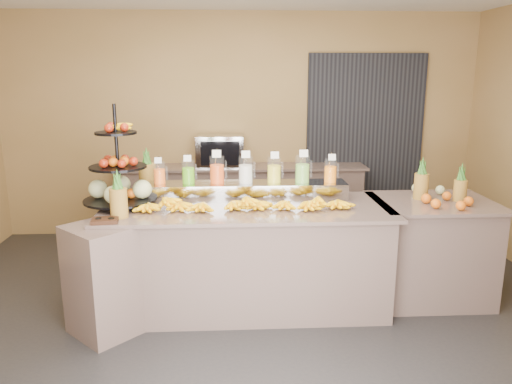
{
  "coord_description": "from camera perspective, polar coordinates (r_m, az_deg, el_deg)",
  "views": [
    {
      "loc": [
        -0.14,
        -3.88,
        2.06
      ],
      "look_at": [
        0.08,
        0.3,
        1.06
      ],
      "focal_mm": 35.0,
      "sensor_mm": 36.0,
      "label": 1
    }
  ],
  "objects": [
    {
      "name": "ground",
      "position": [
        4.39,
        -0.86,
        -14.5
      ],
      "size": [
        6.0,
        6.0,
        0.0
      ],
      "primitive_type": "plane",
      "color": "black",
      "rests_on": "ground"
    },
    {
      "name": "oven_warmer",
      "position": [
        6.2,
        -4.1,
        4.74
      ],
      "size": [
        0.59,
        0.43,
        0.39
      ],
      "primitive_type": "cube",
      "rotation": [
        0.0,
        0.0,
        -0.03
      ],
      "color": "gray",
      "rests_on": "back_ledge"
    },
    {
      "name": "pineapple_left_b",
      "position": [
        4.82,
        -12.29,
        1.74
      ],
      "size": [
        0.16,
        0.16,
        0.46
      ],
      "rotation": [
        0.0,
        0.0,
        0.09
      ],
      "color": "brown",
      "rests_on": "buffet_counter"
    },
    {
      "name": "banana_heap",
      "position": [
        4.24,
        -1.36,
        -1.18
      ],
      "size": [
        1.83,
        0.17,
        0.15
      ],
      "color": "yellow",
      "rests_on": "buffet_counter"
    },
    {
      "name": "room_envelope",
      "position": [
        4.68,
        1.01,
        11.21
      ],
      "size": [
        6.04,
        5.02,
        2.82
      ],
      "color": "olive",
      "rests_on": "ground"
    },
    {
      "name": "pineapple_left_a",
      "position": [
        4.12,
        -15.43,
        -0.84
      ],
      "size": [
        0.14,
        0.14,
        0.4
      ],
      "rotation": [
        0.0,
        0.0,
        -0.42
      ],
      "color": "brown",
      "rests_on": "buffet_counter"
    },
    {
      "name": "juice_pitcher_orange_c",
      "position": [
        4.64,
        8.5,
        2.3
      ],
      "size": [
        0.11,
        0.12,
        0.28
      ],
      "color": "silver",
      "rests_on": "pitcher_tray"
    },
    {
      "name": "juice_pitcher_lime",
      "position": [
        4.59,
        5.32,
        2.46
      ],
      "size": [
        0.13,
        0.14,
        0.32
      ],
      "color": "silver",
      "rests_on": "pitcher_tray"
    },
    {
      "name": "condiment_caddy",
      "position": [
        4.05,
        -16.89,
        -3.12
      ],
      "size": [
        0.22,
        0.18,
        0.03
      ],
      "primitive_type": "cube",
      "rotation": [
        0.0,
        0.0,
        0.13
      ],
      "color": "black",
      "rests_on": "buffet_counter"
    },
    {
      "name": "juice_pitcher_orange_a",
      "position": [
        4.59,
        -10.97,
        2.01
      ],
      "size": [
        0.11,
        0.11,
        0.26
      ],
      "color": "silver",
      "rests_on": "pitcher_tray"
    },
    {
      "name": "juice_pitcher_green",
      "position": [
        4.56,
        -7.74,
        2.14
      ],
      "size": [
        0.12,
        0.12,
        0.28
      ],
      "color": "silver",
      "rests_on": "pitcher_tray"
    },
    {
      "name": "buffet_counter",
      "position": [
        4.43,
        -2.52,
        -7.63
      ],
      "size": [
        2.75,
        1.25,
        0.93
      ],
      "color": "gray",
      "rests_on": "ground"
    },
    {
      "name": "juice_pitcher_orange_b",
      "position": [
        4.54,
        -4.47,
        2.37
      ],
      "size": [
        0.13,
        0.14,
        0.32
      ],
      "color": "silver",
      "rests_on": "pitcher_tray"
    },
    {
      "name": "juice_pitcher_lemon",
      "position": [
        4.56,
        2.08,
        2.37
      ],
      "size": [
        0.13,
        0.13,
        0.31
      ],
      "color": "silver",
      "rests_on": "pitcher_tray"
    },
    {
      "name": "right_counter",
      "position": [
        4.92,
        19.23,
        -6.19
      ],
      "size": [
        1.08,
        0.88,
        0.93
      ],
      "color": "gray",
      "rests_on": "ground"
    },
    {
      "name": "pitcher_tray",
      "position": [
        4.58,
        -1.18,
        0.15
      ],
      "size": [
        1.85,
        0.3,
        0.15
      ],
      "primitive_type": "cube",
      "color": "gray",
      "rests_on": "buffet_counter"
    },
    {
      "name": "back_ledge",
      "position": [
        6.33,
        -1.67,
        -1.11
      ],
      "size": [
        3.1,
        0.55,
        0.93
      ],
      "color": "gray",
      "rests_on": "ground"
    },
    {
      "name": "fruit_stand",
      "position": [
        4.47,
        -14.89,
        1.32
      ],
      "size": [
        0.71,
        0.71,
        0.88
      ],
      "rotation": [
        0.0,
        0.0,
        0.14
      ],
      "color": "black",
      "rests_on": "buffet_counter"
    },
    {
      "name": "right_fruit_pile",
      "position": [
        4.74,
        20.53,
        -0.27
      ],
      "size": [
        0.45,
        0.43,
        0.24
      ],
      "color": "brown",
      "rests_on": "right_counter"
    },
    {
      "name": "juice_pitcher_milk",
      "position": [
        4.54,
        -1.19,
        2.38
      ],
      "size": [
        0.13,
        0.14,
        0.32
      ],
      "color": "silver",
      "rests_on": "pitcher_tray"
    }
  ]
}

